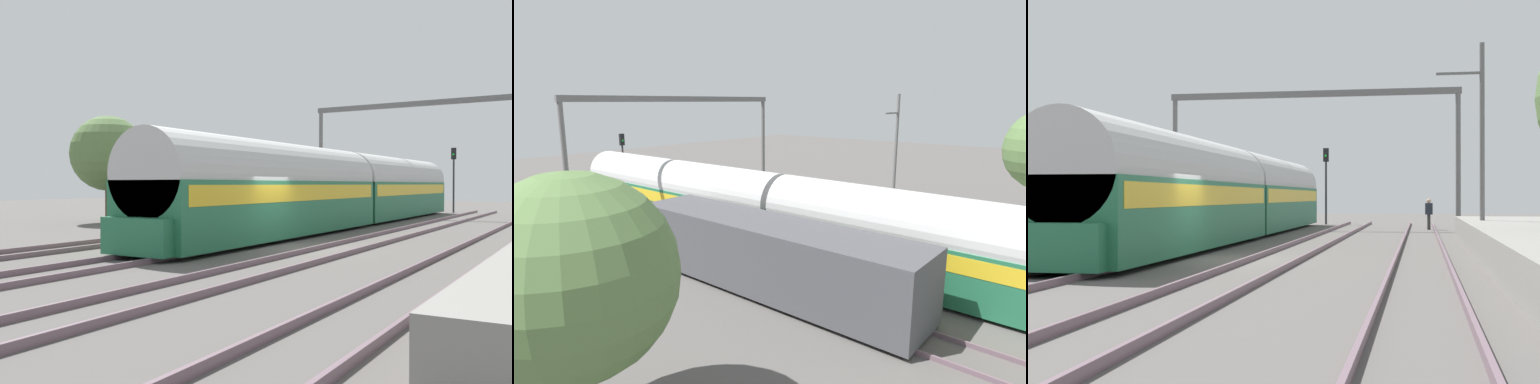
# 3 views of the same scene
# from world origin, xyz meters

# --- Properties ---
(ground) EXTENTS (120.00, 120.00, 0.00)m
(ground) POSITION_xyz_m (0.00, 0.00, 0.00)
(ground) COLOR #56524F
(track_far_west) EXTENTS (1.52, 60.00, 0.16)m
(track_far_west) POSITION_xyz_m (-6.11, 0.00, 0.08)
(track_far_west) COLOR #6B555F
(track_far_west) RESTS_ON ground
(track_west) EXTENTS (1.51, 60.00, 0.16)m
(track_west) POSITION_xyz_m (-2.04, 0.00, 0.08)
(track_west) COLOR #6B555F
(track_west) RESTS_ON ground
(track_east) EXTENTS (1.51, 60.00, 0.16)m
(track_east) POSITION_xyz_m (2.04, 0.00, 0.08)
(track_east) COLOR #6B555F
(track_east) RESTS_ON ground
(track_far_east) EXTENTS (1.52, 60.00, 0.16)m
(track_far_east) POSITION_xyz_m (6.11, 0.00, 0.08)
(track_far_east) COLOR #6B555F
(track_far_east) RESTS_ON ground
(passenger_train) EXTENTS (2.93, 32.85, 3.82)m
(passenger_train) POSITION_xyz_m (-2.04, 10.89, 1.97)
(passenger_train) COLOR #236B47
(passenger_train) RESTS_ON ground
(freight_car) EXTENTS (2.80, 13.00, 2.70)m
(freight_car) POSITION_xyz_m (-6.11, 8.37, 1.47)
(freight_car) COLOR #47474C
(freight_car) RESTS_ON ground
(railway_signal_far) EXTENTS (0.36, 0.30, 5.08)m
(railway_signal_far) POSITION_xyz_m (-0.12, 28.19, 3.25)
(railway_signal_far) COLOR #2D2D33
(railway_signal_far) RESTS_ON ground
(catenary_gantry) EXTENTS (16.62, 0.28, 7.86)m
(catenary_gantry) POSITION_xyz_m (0.00, 20.82, 5.91)
(catenary_gantry) COLOR slate
(catenary_gantry) RESTS_ON ground
(tree_west_background) EXTENTS (4.37, 4.37, 6.22)m
(tree_west_background) POSITION_xyz_m (-15.00, 6.16, 4.02)
(tree_west_background) COLOR #4C3826
(tree_west_background) RESTS_ON ground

